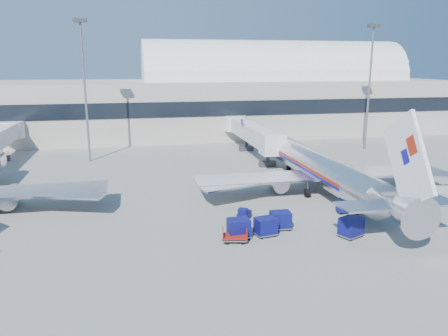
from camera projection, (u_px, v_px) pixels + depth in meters
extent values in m
plane|color=gray|center=(257.00, 211.00, 47.99)|extent=(260.00, 260.00, 0.00)
cube|color=#B2AA9E|center=(74.00, 110.00, 94.76)|extent=(170.00, 28.00, 12.00)
cube|color=black|center=(65.00, 112.00, 81.26)|extent=(170.00, 0.40, 3.00)
cylinder|color=white|center=(273.00, 80.00, 102.51)|extent=(60.00, 18.00, 18.00)
cylinder|color=silver|center=(320.00, 168.00, 55.06)|extent=(3.80, 28.00, 3.80)
sphere|color=silver|center=(282.00, 148.00, 68.37)|extent=(3.72, 3.72, 3.72)
cone|color=silver|center=(400.00, 208.00, 38.80)|extent=(3.80, 6.00, 3.80)
cube|color=#A01F0C|center=(317.00, 165.00, 55.95)|extent=(3.85, 20.16, 0.32)
cube|color=navy|center=(316.00, 167.00, 56.04)|extent=(3.85, 20.16, 0.32)
cube|color=white|center=(408.00, 161.00, 37.30)|extent=(0.35, 7.79, 8.74)
cube|color=silver|center=(397.00, 204.00, 39.23)|extent=(11.00, 3.00, 0.18)
cube|color=silver|center=(323.00, 175.00, 54.25)|extent=(32.00, 5.00, 0.28)
cylinder|color=#B7B7BC|center=(277.00, 181.00, 54.78)|extent=(2.10, 3.80, 2.10)
cylinder|color=#B7B7BC|center=(357.00, 177.00, 57.01)|extent=(2.10, 3.80, 2.10)
cylinder|color=black|center=(289.00, 167.00, 66.09)|extent=(0.40, 0.90, 0.90)
cylinder|color=#B7B7BC|center=(11.00, 197.00, 48.47)|extent=(2.10, 3.80, 2.10)
cube|color=silver|center=(251.00, 132.00, 77.13)|extent=(2.70, 24.00, 2.70)
cube|color=silver|center=(272.00, 144.00, 65.53)|extent=(3.40, 3.20, 3.20)
cylinder|color=silver|center=(236.00, 123.00, 88.07)|extent=(4.40, 4.40, 3.00)
cube|color=#2D2D30|center=(268.00, 155.00, 68.14)|extent=(0.50, 0.50, 3.00)
cube|color=#2D2D30|center=(267.00, 164.00, 68.45)|extent=(2.60, 1.00, 0.90)
cube|color=#2D2D30|center=(246.00, 141.00, 80.50)|extent=(0.50, 0.50, 3.00)
cube|color=#2D2D30|center=(246.00, 148.00, 80.82)|extent=(2.60, 1.00, 0.90)
cube|color=#221A8F|center=(242.00, 122.00, 76.39)|extent=(0.12, 1.40, 0.90)
cylinder|color=silver|center=(12.00, 130.00, 79.53)|extent=(4.40, 4.40, 3.00)
cube|color=#2D2D30|center=(0.00, 151.00, 71.96)|extent=(0.50, 0.50, 3.00)
cube|color=#2D2D30|center=(1.00, 159.00, 72.27)|extent=(2.60, 1.00, 0.90)
cylinder|color=slate|center=(85.00, 94.00, 69.89)|extent=(0.36, 0.36, 22.00)
cube|color=#2D2D30|center=(80.00, 20.00, 67.25)|extent=(2.00, 1.20, 0.60)
cylinder|color=slate|center=(369.00, 90.00, 80.06)|extent=(0.36, 0.36, 22.00)
cube|color=#2D2D30|center=(374.00, 26.00, 77.42)|extent=(2.00, 1.20, 0.60)
cube|color=#9E9E96|center=(393.00, 192.00, 53.45)|extent=(3.00, 0.55, 0.90)
cube|color=#9E9E96|center=(417.00, 190.00, 54.12)|extent=(3.00, 0.55, 0.90)
cube|color=#9E9E96|center=(440.00, 189.00, 54.80)|extent=(3.00, 0.55, 0.90)
cube|color=#0A0D4F|center=(277.00, 223.00, 42.65)|extent=(2.51, 2.29, 0.75)
cube|color=#0A0D4F|center=(274.00, 219.00, 42.14)|extent=(1.31, 1.33, 0.70)
cylinder|color=black|center=(278.00, 223.00, 43.58)|extent=(0.58, 0.51, 0.56)
cube|color=#0A0D4F|center=(348.00, 208.00, 47.17)|extent=(2.57, 1.65, 0.78)
cube|color=#0A0D4F|center=(343.00, 203.00, 47.02)|extent=(1.12, 1.20, 0.72)
cylinder|color=black|center=(354.00, 209.00, 47.69)|extent=(0.61, 0.34, 0.58)
cube|color=#0A0D4F|center=(244.00, 215.00, 45.15)|extent=(1.96, 2.29, 0.67)
cube|color=#0A0D4F|center=(243.00, 212.00, 44.62)|extent=(1.19, 1.16, 0.63)
cylinder|color=black|center=(243.00, 215.00, 45.99)|extent=(0.43, 0.53, 0.50)
cube|color=#0A0D4F|center=(280.00, 219.00, 42.45)|extent=(2.01, 1.61, 1.54)
cube|color=slate|center=(280.00, 227.00, 42.63)|extent=(2.12, 1.67, 0.11)
cylinder|color=black|center=(286.00, 225.00, 43.30)|extent=(0.44, 0.20, 0.43)
cube|color=#0A0D4F|center=(266.00, 226.00, 40.84)|extent=(2.12, 1.79, 1.52)
cube|color=slate|center=(265.00, 233.00, 41.02)|extent=(2.24, 1.86, 0.10)
cylinder|color=black|center=(269.00, 230.00, 41.82)|extent=(0.44, 0.24, 0.42)
cube|color=#0A0D4F|center=(239.00, 227.00, 40.28)|extent=(2.03, 1.61, 1.60)
cube|color=slate|center=(239.00, 235.00, 40.47)|extent=(2.15, 1.67, 0.11)
cylinder|color=black|center=(245.00, 233.00, 41.23)|extent=(0.45, 0.19, 0.44)
cube|color=#0A0D4F|center=(351.00, 226.00, 40.53)|extent=(2.49, 2.28, 1.63)
cube|color=slate|center=(350.00, 234.00, 40.72)|extent=(2.62, 2.38, 0.11)
cylinder|color=black|center=(350.00, 231.00, 41.66)|extent=(0.48, 0.35, 0.45)
cube|color=#0A0D4F|center=(413.00, 209.00, 45.56)|extent=(2.35, 2.14, 1.54)
cube|color=slate|center=(412.00, 216.00, 45.74)|extent=(2.47, 2.23, 0.11)
cylinder|color=black|center=(419.00, 215.00, 46.14)|extent=(0.46, 0.33, 0.42)
cube|color=slate|center=(235.00, 238.00, 39.53)|extent=(2.51, 1.97, 0.12)
cube|color=maroon|center=(235.00, 236.00, 39.49)|extent=(2.52, 2.02, 0.08)
cylinder|color=black|center=(242.00, 237.00, 40.11)|extent=(0.43, 0.25, 0.41)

